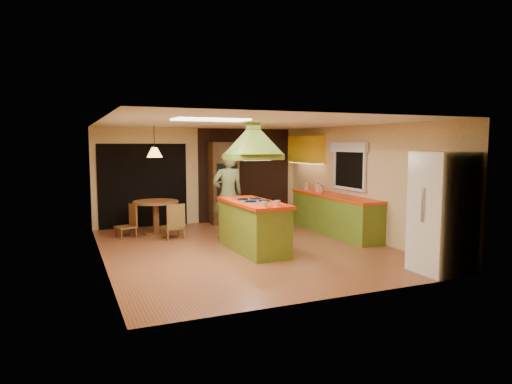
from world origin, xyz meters
name	(u,v)px	position (x,y,z in m)	size (l,w,h in m)	color
ground	(246,248)	(0.00, 0.00, 0.00)	(6.50, 6.50, 0.00)	brown
room_walls	(246,186)	(0.00, 0.00, 1.25)	(5.50, 6.50, 6.50)	beige
ceiling_plane	(246,123)	(0.00, 0.00, 2.50)	(6.50, 6.50, 0.00)	silver
brick_panel	(245,175)	(1.25, 3.23, 1.25)	(2.64, 0.03, 2.50)	#381E14
nook_opening	(143,186)	(-1.50, 3.23, 1.05)	(2.20, 0.03, 2.10)	black
right_counter	(334,214)	(2.45, 0.60, 0.46)	(0.62, 3.05, 0.92)	olive
upper_cabinets	(306,149)	(2.57, 2.20, 1.95)	(0.34, 1.40, 0.70)	yellow
window_right	(349,158)	(2.70, 0.40, 1.77)	(0.12, 1.35, 1.06)	black
fluor_panel	(211,120)	(-1.10, -1.20, 2.48)	(1.20, 0.60, 0.03)	white
kitchen_island	(253,226)	(0.04, -0.27, 0.50)	(0.85, 2.00, 1.00)	olive
range_hood	(253,136)	(0.04, -0.27, 2.25)	(1.01, 0.74, 0.79)	#57721C
man	(228,195)	(-0.01, 1.07, 0.97)	(0.71, 0.46, 1.94)	#464D29
refrigerator	(443,213)	(2.29, -2.84, 0.99)	(0.81, 0.77, 1.97)	white
wall_oven	(224,183)	(0.53, 2.95, 1.07)	(0.73, 0.63, 2.14)	#4F3419
dining_table	(156,211)	(-1.40, 2.16, 0.55)	(1.04, 1.04, 0.78)	brown
chair_left	(126,221)	(-2.10, 2.06, 0.37)	(0.41, 0.41, 0.74)	brown
chair_near	(173,221)	(-1.15, 1.51, 0.39)	(0.43, 0.43, 0.79)	brown
pendant_lamp	(154,152)	(-1.40, 2.16, 1.90)	(0.35, 0.35, 0.23)	#FF9E3F
canister_large	(307,186)	(2.40, 1.81, 1.02)	(0.14, 0.14, 0.20)	beige
canister_medium	(318,188)	(2.40, 1.26, 1.01)	(0.13, 0.13, 0.19)	beige
canister_small	(321,189)	(2.40, 1.11, 1.00)	(0.12, 0.12, 0.16)	beige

